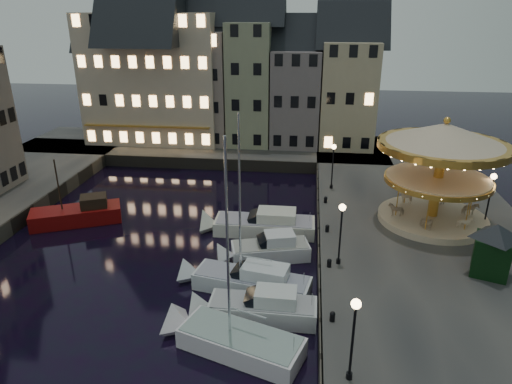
# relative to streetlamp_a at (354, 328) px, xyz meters

# --- Properties ---
(ground) EXTENTS (160.00, 160.00, 0.00)m
(ground) POSITION_rel_streetlamp_a_xyz_m (-7.20, 9.00, -4.02)
(ground) COLOR black
(ground) RESTS_ON ground
(quay_east) EXTENTS (16.00, 56.00, 1.30)m
(quay_east) POSITION_rel_streetlamp_a_xyz_m (6.80, 15.00, -3.37)
(quay_east) COLOR #474442
(quay_east) RESTS_ON ground
(quay_north) EXTENTS (44.00, 12.00, 1.30)m
(quay_north) POSITION_rel_streetlamp_a_xyz_m (-15.20, 37.00, -3.37)
(quay_north) COLOR #474442
(quay_north) RESTS_ON ground
(quaywall_e) EXTENTS (0.15, 44.00, 1.30)m
(quaywall_e) POSITION_rel_streetlamp_a_xyz_m (-1.20, 15.00, -3.37)
(quaywall_e) COLOR #47423A
(quaywall_e) RESTS_ON ground
(quaywall_n) EXTENTS (48.00, 0.15, 1.30)m
(quaywall_n) POSITION_rel_streetlamp_a_xyz_m (-13.20, 31.00, -3.37)
(quaywall_n) COLOR #47423A
(quaywall_n) RESTS_ON ground
(streetlamp_a) EXTENTS (0.44, 0.44, 4.17)m
(streetlamp_a) POSITION_rel_streetlamp_a_xyz_m (0.00, 0.00, 0.00)
(streetlamp_a) COLOR black
(streetlamp_a) RESTS_ON quay_east
(streetlamp_b) EXTENTS (0.44, 0.44, 4.17)m
(streetlamp_b) POSITION_rel_streetlamp_a_xyz_m (0.00, 10.00, 0.00)
(streetlamp_b) COLOR black
(streetlamp_b) RESTS_ON quay_east
(streetlamp_c) EXTENTS (0.44, 0.44, 4.17)m
(streetlamp_c) POSITION_rel_streetlamp_a_xyz_m (0.00, 23.50, 0.00)
(streetlamp_c) COLOR black
(streetlamp_c) RESTS_ON quay_east
(streetlamp_d) EXTENTS (0.44, 0.44, 4.17)m
(streetlamp_d) POSITION_rel_streetlamp_a_xyz_m (11.30, 17.00, 0.00)
(streetlamp_d) COLOR black
(streetlamp_d) RESTS_ON quay_east
(bollard_a) EXTENTS (0.30, 0.30, 0.57)m
(bollard_a) POSITION_rel_streetlamp_a_xyz_m (-0.60, 4.00, -2.41)
(bollard_a) COLOR black
(bollard_a) RESTS_ON quay_east
(bollard_b) EXTENTS (0.30, 0.30, 0.57)m
(bollard_b) POSITION_rel_streetlamp_a_xyz_m (-0.60, 9.50, -2.41)
(bollard_b) COLOR black
(bollard_b) RESTS_ON quay_east
(bollard_c) EXTENTS (0.30, 0.30, 0.57)m
(bollard_c) POSITION_rel_streetlamp_a_xyz_m (-0.60, 14.50, -2.41)
(bollard_c) COLOR black
(bollard_c) RESTS_ON quay_east
(bollard_d) EXTENTS (0.30, 0.30, 0.57)m
(bollard_d) POSITION_rel_streetlamp_a_xyz_m (-0.60, 20.00, -2.41)
(bollard_d) COLOR black
(bollard_d) RESTS_ON quay_east
(townhouse_na) EXTENTS (5.50, 8.00, 12.80)m
(townhouse_na) POSITION_rel_streetlamp_a_xyz_m (-26.70, 39.00, 3.76)
(townhouse_na) COLOR tan
(townhouse_na) RESTS_ON quay_north
(townhouse_nb) EXTENTS (6.16, 8.00, 13.80)m
(townhouse_nb) POSITION_rel_streetlamp_a_xyz_m (-21.25, 39.00, 4.26)
(townhouse_nb) COLOR slate
(townhouse_nb) RESTS_ON quay_north
(townhouse_nc) EXTENTS (6.82, 8.00, 14.80)m
(townhouse_nc) POSITION_rel_streetlamp_a_xyz_m (-15.20, 39.00, 4.76)
(townhouse_nc) COLOR gray
(townhouse_nc) RESTS_ON quay_north
(townhouse_nd) EXTENTS (5.50, 8.00, 15.80)m
(townhouse_nd) POSITION_rel_streetlamp_a_xyz_m (-9.45, 39.00, 5.26)
(townhouse_nd) COLOR gray
(townhouse_nd) RESTS_ON quay_north
(townhouse_ne) EXTENTS (6.16, 8.00, 12.80)m
(townhouse_ne) POSITION_rel_streetlamp_a_xyz_m (-4.00, 39.00, 3.76)
(townhouse_ne) COLOR slate
(townhouse_ne) RESTS_ON quay_north
(townhouse_nf) EXTENTS (6.82, 8.00, 13.80)m
(townhouse_nf) POSITION_rel_streetlamp_a_xyz_m (2.05, 39.00, 4.26)
(townhouse_nf) COLOR tan
(townhouse_nf) RESTS_ON quay_north
(hotel_corner) EXTENTS (17.60, 9.00, 16.80)m
(hotel_corner) POSITION_rel_streetlamp_a_xyz_m (-21.20, 39.00, 5.76)
(hotel_corner) COLOR beige
(hotel_corner) RESTS_ON quay_north
(motorboat_a) EXTENTS (7.51, 4.65, 12.57)m
(motorboat_a) POSITION_rel_streetlamp_a_xyz_m (-5.81, 2.79, -3.48)
(motorboat_a) COLOR white
(motorboat_a) RESTS_ON ground
(motorboat_b) EXTENTS (7.18, 2.13, 2.15)m
(motorboat_b) POSITION_rel_streetlamp_a_xyz_m (-4.85, 5.49, -3.38)
(motorboat_b) COLOR silver
(motorboat_b) RESTS_ON ground
(motorboat_c) EXTENTS (8.45, 3.63, 11.17)m
(motorboat_c) POSITION_rel_streetlamp_a_xyz_m (-5.81, 8.22, -3.34)
(motorboat_c) COLOR silver
(motorboat_c) RESTS_ON ground
(motorboat_d) EXTENTS (6.58, 3.55, 2.15)m
(motorboat_d) POSITION_rel_streetlamp_a_xyz_m (-5.03, 12.28, -3.38)
(motorboat_d) COLOR silver
(motorboat_d) RESTS_ON ground
(motorboat_e) EXTENTS (8.94, 2.69, 2.15)m
(motorboat_e) POSITION_rel_streetlamp_a_xyz_m (-5.84, 16.39, -3.37)
(motorboat_e) COLOR silver
(motorboat_e) RESTS_ON ground
(red_fishing_boat) EXTENTS (7.47, 5.13, 5.83)m
(red_fishing_boat) POSITION_rel_streetlamp_a_xyz_m (-21.03, 16.39, -3.32)
(red_fishing_boat) COLOR #6A0808
(red_fishing_boat) RESTS_ON ground
(carousel) EXTENTS (9.35, 9.35, 8.18)m
(carousel) POSITION_rel_streetlamp_a_xyz_m (7.52, 17.30, 2.67)
(carousel) COLOR #D0B394
(carousel) RESTS_ON quay_east
(ticket_kiosk) EXTENTS (3.29, 3.29, 3.85)m
(ticket_kiosk) POSITION_rel_streetlamp_a_xyz_m (9.19, 9.88, -0.43)
(ticket_kiosk) COLOR black
(ticket_kiosk) RESTS_ON quay_east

